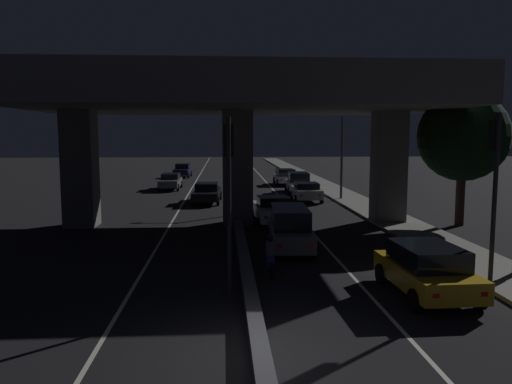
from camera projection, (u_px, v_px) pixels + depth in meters
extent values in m
plane|color=black|center=(260.00, 361.00, 10.66)|extent=(200.00, 200.00, 0.00)
cube|color=beige|center=(192.00, 189.00, 45.12)|extent=(0.12, 126.00, 0.00)
cube|color=beige|center=(272.00, 188.00, 45.60)|extent=(0.12, 126.00, 0.00)
cube|color=#4C4C51|center=(232.00, 186.00, 45.34)|extent=(0.40, 126.00, 0.39)
cube|color=gray|center=(345.00, 196.00, 38.98)|extent=(2.71, 126.00, 0.13)
cube|color=#5B5956|center=(80.00, 169.00, 26.22)|extent=(1.60, 1.65, 6.12)
cube|color=#5B5956|center=(388.00, 167.00, 27.30)|extent=(1.60, 1.65, 6.12)
cube|color=#5B5956|center=(237.00, 168.00, 26.76)|extent=(1.60, 1.65, 6.12)
cube|color=#5B5956|center=(237.00, 93.00, 26.31)|extent=(22.10, 12.30, 1.86)
cube|color=#333335|center=(237.00, 66.00, 26.15)|extent=(22.10, 0.40, 0.90)
cylinder|color=black|center=(229.00, 208.00, 14.67)|extent=(0.14, 0.14, 5.34)
cube|color=black|center=(228.00, 140.00, 14.62)|extent=(0.30, 0.28, 0.95)
sphere|color=red|center=(228.00, 130.00, 14.73)|extent=(0.18, 0.18, 0.18)
sphere|color=black|center=(228.00, 140.00, 14.77)|extent=(0.18, 0.18, 0.18)
sphere|color=black|center=(228.00, 150.00, 14.80)|extent=(0.18, 0.18, 0.18)
cylinder|color=black|center=(494.00, 203.00, 15.18)|extent=(0.14, 0.14, 5.49)
cube|color=black|center=(495.00, 135.00, 15.13)|extent=(0.30, 0.28, 0.95)
sphere|color=red|center=(493.00, 125.00, 15.24)|extent=(0.18, 0.18, 0.18)
sphere|color=black|center=(492.00, 135.00, 15.27)|extent=(0.18, 0.18, 0.18)
sphere|color=black|center=(492.00, 145.00, 15.31)|extent=(0.18, 0.18, 0.18)
cylinder|color=#2D2D30|center=(342.00, 144.00, 36.73)|extent=(0.18, 0.18, 8.29)
cylinder|color=#2D2D30|center=(326.00, 89.00, 36.19)|extent=(2.45, 0.10, 0.10)
ellipsoid|color=#F2B759|center=(310.00, 90.00, 36.13)|extent=(0.56, 0.32, 0.24)
cube|color=gold|center=(426.00, 275.00, 14.98)|extent=(2.02, 4.08, 0.62)
cube|color=black|center=(427.00, 255.00, 14.91)|extent=(1.74, 2.47, 0.60)
cylinder|color=black|center=(381.00, 274.00, 16.24)|extent=(0.22, 0.65, 0.65)
cylinder|color=black|center=(435.00, 272.00, 16.42)|extent=(0.22, 0.65, 0.65)
cylinder|color=black|center=(415.00, 300.00, 13.61)|extent=(0.22, 0.65, 0.65)
cylinder|color=black|center=(479.00, 298.00, 13.80)|extent=(0.22, 0.65, 0.65)
cube|color=red|center=(436.00, 296.00, 12.92)|extent=(0.18, 0.04, 0.11)
cube|color=red|center=(485.00, 294.00, 13.05)|extent=(0.18, 0.04, 0.11)
cube|color=#515459|center=(290.00, 234.00, 20.87)|extent=(1.88, 4.59, 0.72)
cube|color=black|center=(290.00, 216.00, 20.90)|extent=(1.62, 3.32, 0.78)
cylinder|color=black|center=(269.00, 236.00, 22.38)|extent=(0.23, 0.64, 0.63)
cylinder|color=black|center=(305.00, 236.00, 22.41)|extent=(0.23, 0.64, 0.63)
cylinder|color=black|center=(272.00, 251.00, 19.42)|extent=(0.23, 0.64, 0.63)
cylinder|color=black|center=(314.00, 251.00, 19.45)|extent=(0.23, 0.64, 0.63)
cube|color=red|center=(279.00, 246.00, 18.60)|extent=(0.18, 0.04, 0.11)
cube|color=red|center=(311.00, 246.00, 18.62)|extent=(0.18, 0.04, 0.11)
cube|color=silver|center=(272.00, 211.00, 27.42)|extent=(2.02, 4.34, 0.69)
cube|color=black|center=(273.00, 201.00, 27.24)|extent=(1.68, 1.78, 0.49)
cylinder|color=black|center=(254.00, 214.00, 28.74)|extent=(0.23, 0.59, 0.58)
cylinder|color=black|center=(284.00, 213.00, 28.94)|extent=(0.23, 0.59, 0.58)
cylinder|color=black|center=(259.00, 222.00, 25.97)|extent=(0.23, 0.59, 0.58)
cylinder|color=black|center=(293.00, 222.00, 26.17)|extent=(0.23, 0.59, 0.58)
cube|color=red|center=(266.00, 217.00, 25.23)|extent=(0.18, 0.04, 0.11)
cube|color=red|center=(291.00, 217.00, 25.38)|extent=(0.18, 0.04, 0.11)
cube|color=gray|center=(306.00, 193.00, 36.38)|extent=(1.87, 3.95, 0.65)
cube|color=black|center=(307.00, 186.00, 36.12)|extent=(1.63, 1.90, 0.42)
cylinder|color=black|center=(291.00, 195.00, 37.65)|extent=(0.20, 0.64, 0.64)
cylinder|color=black|center=(315.00, 195.00, 37.76)|extent=(0.20, 0.64, 0.64)
cylinder|color=black|center=(296.00, 199.00, 35.08)|extent=(0.20, 0.64, 0.64)
cylinder|color=black|center=(322.00, 199.00, 35.18)|extent=(0.20, 0.64, 0.64)
cube|color=red|center=(301.00, 195.00, 34.38)|extent=(0.18, 0.03, 0.11)
cube|color=red|center=(320.00, 195.00, 34.45)|extent=(0.18, 0.03, 0.11)
cube|color=silver|center=(298.00, 185.00, 41.93)|extent=(2.01, 4.50, 0.65)
cube|color=black|center=(298.00, 177.00, 41.85)|extent=(1.72, 2.72, 0.74)
cylinder|color=black|center=(286.00, 187.00, 43.39)|extent=(0.22, 0.65, 0.65)
cylinder|color=black|center=(307.00, 187.00, 43.44)|extent=(0.22, 0.65, 0.65)
cylinder|color=black|center=(289.00, 191.00, 40.49)|extent=(0.22, 0.65, 0.65)
cylinder|color=black|center=(311.00, 191.00, 40.54)|extent=(0.22, 0.65, 0.65)
cube|color=red|center=(293.00, 187.00, 39.70)|extent=(0.18, 0.04, 0.11)
cube|color=red|center=(309.00, 187.00, 39.73)|extent=(0.18, 0.04, 0.11)
cube|color=silver|center=(285.00, 178.00, 48.60)|extent=(1.96, 4.07, 0.58)
cube|color=black|center=(285.00, 172.00, 48.53)|extent=(1.70, 2.45, 0.63)
cylinder|color=black|center=(274.00, 180.00, 49.86)|extent=(0.22, 0.65, 0.64)
cylinder|color=black|center=(292.00, 180.00, 50.03)|extent=(0.22, 0.65, 0.64)
cylinder|color=black|center=(278.00, 183.00, 47.24)|extent=(0.22, 0.65, 0.64)
cylinder|color=black|center=(297.00, 183.00, 47.40)|extent=(0.22, 0.65, 0.64)
cube|color=red|center=(282.00, 180.00, 46.54)|extent=(0.18, 0.03, 0.11)
cube|color=red|center=(295.00, 180.00, 46.66)|extent=(0.18, 0.03, 0.11)
cube|color=black|center=(207.00, 194.00, 35.70)|extent=(2.01, 4.87, 0.56)
cube|color=black|center=(207.00, 187.00, 35.76)|extent=(1.67, 1.99, 0.51)
cylinder|color=black|center=(218.00, 201.00, 34.18)|extent=(0.23, 0.66, 0.65)
cylinder|color=black|center=(192.00, 201.00, 34.14)|extent=(0.23, 0.66, 0.65)
cylinder|color=black|center=(220.00, 195.00, 37.32)|extent=(0.23, 0.66, 0.65)
cylinder|color=black|center=(197.00, 195.00, 37.29)|extent=(0.23, 0.66, 0.65)
cube|color=white|center=(218.00, 192.00, 38.12)|extent=(0.18, 0.04, 0.11)
cube|color=white|center=(201.00, 192.00, 38.09)|extent=(0.18, 0.04, 0.11)
cube|color=#515459|center=(171.00, 182.00, 44.36)|extent=(1.75, 4.51, 0.61)
cube|color=black|center=(171.00, 176.00, 44.52)|extent=(1.51, 2.18, 0.48)
cylinder|color=black|center=(178.00, 187.00, 42.96)|extent=(0.21, 0.66, 0.65)
cylinder|color=black|center=(159.00, 188.00, 42.89)|extent=(0.21, 0.66, 0.65)
cylinder|color=black|center=(182.00, 184.00, 45.90)|extent=(0.21, 0.66, 0.65)
cylinder|color=black|center=(164.00, 184.00, 45.82)|extent=(0.21, 0.66, 0.65)
cube|color=white|center=(180.00, 181.00, 46.63)|extent=(0.18, 0.03, 0.11)
cube|color=white|center=(167.00, 181.00, 46.58)|extent=(0.18, 0.03, 0.11)
cube|color=#141938|center=(183.00, 171.00, 57.09)|extent=(1.89, 4.32, 0.66)
cube|color=black|center=(183.00, 166.00, 57.13)|extent=(1.58, 1.76, 0.55)
cylinder|color=black|center=(189.00, 175.00, 55.75)|extent=(0.23, 0.70, 0.70)
cylinder|color=black|center=(174.00, 175.00, 55.72)|extent=(0.23, 0.70, 0.70)
cylinder|color=black|center=(191.00, 173.00, 58.53)|extent=(0.23, 0.70, 0.70)
cylinder|color=black|center=(177.00, 173.00, 58.50)|extent=(0.23, 0.70, 0.70)
cube|color=white|center=(190.00, 171.00, 59.23)|extent=(0.18, 0.04, 0.11)
cube|color=white|center=(180.00, 171.00, 59.21)|extent=(0.18, 0.04, 0.11)
cylinder|color=black|center=(269.00, 262.00, 18.01)|extent=(0.09, 0.54, 0.54)
cylinder|color=black|center=(271.00, 271.00, 16.78)|extent=(0.11, 0.54, 0.54)
cube|color=navy|center=(270.00, 260.00, 17.37)|extent=(0.26, 0.95, 0.32)
cylinder|color=#3F3F44|center=(270.00, 248.00, 17.32)|extent=(0.33, 0.33, 0.51)
sphere|color=black|center=(270.00, 238.00, 17.28)|extent=(0.24, 0.24, 0.24)
cube|color=red|center=(272.00, 265.00, 16.70)|extent=(0.08, 0.03, 0.08)
cylinder|color=#38281C|center=(460.00, 198.00, 26.56)|extent=(0.48, 0.48, 2.98)
sphere|color=black|center=(463.00, 136.00, 26.19)|extent=(4.71, 4.71, 4.71)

